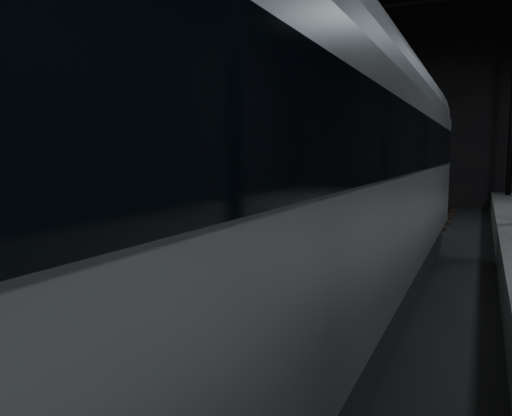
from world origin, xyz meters
The scene contains 6 objects.
ground centered at (0.00, 0.00, 0.00)m, with size 44.00×44.00×0.00m, color black.
platform_left centered at (-7.50, 0.00, 0.50)m, with size 9.00×43.80×1.00m, color #4C4C4A.
tactile_strip centered at (-3.25, 0.00, 1.00)m, with size 0.50×43.80×0.01m, color olive.
track centered at (0.00, 0.00, 0.07)m, with size 2.40×43.00×0.24m.
train centered at (0.00, -3.73, 3.17)m, with size 3.18×21.26×5.68m.
woman centered at (-3.80, 1.06, 1.91)m, with size 0.67×0.44×1.82m, color #97885C.
Camera 1 is at (2.54, -10.26, 3.26)m, focal length 35.00 mm.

